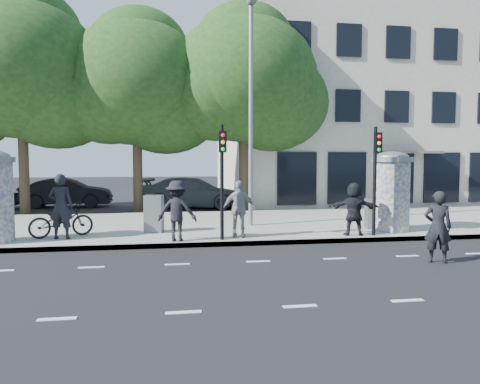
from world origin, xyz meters
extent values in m
plane|color=black|center=(0.00, 0.00, 0.00)|extent=(120.00, 120.00, 0.00)
cube|color=gray|center=(0.00, 7.50, 0.07)|extent=(40.00, 8.00, 0.15)
cube|color=slate|center=(0.00, 3.55, 0.07)|extent=(40.00, 0.10, 0.16)
cube|color=silver|center=(0.00, -2.20, 0.00)|extent=(32.00, 0.12, 0.01)
cube|color=silver|center=(0.00, 1.40, 0.00)|extent=(32.00, 0.12, 0.01)
cylinder|color=beige|center=(5.20, 4.70, 1.30)|extent=(1.20, 1.20, 2.30)
cylinder|color=slate|center=(5.20, 4.70, 2.53)|extent=(1.36, 1.36, 0.16)
ellipsoid|color=slate|center=(5.20, 4.70, 2.61)|extent=(1.10, 1.10, 0.38)
cylinder|color=black|center=(-0.60, 3.85, 1.85)|extent=(0.11, 0.11, 3.40)
cube|color=black|center=(-0.60, 3.67, 3.05)|extent=(0.22, 0.14, 0.62)
cylinder|color=black|center=(4.20, 3.85, 1.85)|extent=(0.11, 0.11, 3.40)
cube|color=black|center=(4.20, 3.67, 3.05)|extent=(0.22, 0.14, 0.62)
cylinder|color=slate|center=(0.80, 6.70, 4.15)|extent=(0.16, 0.16, 8.00)
cylinder|color=#38281C|center=(-8.50, 12.50, 2.36)|extent=(0.44, 0.44, 4.73)
ellipsoid|color=#143814|center=(-8.50, 12.50, 6.51)|extent=(7.20, 7.20, 6.12)
cylinder|color=#38281C|center=(-3.50, 12.70, 2.21)|extent=(0.44, 0.44, 4.41)
ellipsoid|color=#143814|center=(-3.50, 12.70, 6.08)|extent=(6.80, 6.80, 5.78)
cylinder|color=#38281C|center=(1.50, 12.30, 2.29)|extent=(0.44, 0.44, 4.59)
ellipsoid|color=#143814|center=(1.50, 12.30, 6.32)|extent=(7.00, 7.00, 5.95)
cube|color=#ABA48F|center=(12.00, 20.00, 6.00)|extent=(20.00, 15.00, 12.00)
cube|color=black|center=(12.00, 12.45, 1.60)|extent=(18.00, 0.10, 2.60)
cube|color=#59544C|center=(10.00, 12.10, 2.90)|extent=(3.20, 0.90, 0.12)
cube|color=#194C8C|center=(2.50, 12.45, 3.20)|extent=(1.60, 0.06, 0.30)
imported|color=black|center=(-5.35, 4.77, 1.13)|extent=(0.77, 0.56, 1.96)
imported|color=black|center=(-1.92, 3.85, 1.04)|extent=(1.25, 0.88, 1.77)
imported|color=gray|center=(-0.03, 4.18, 1.02)|extent=(1.12, 0.79, 1.74)
imported|color=black|center=(3.60, 3.99, 0.99)|extent=(1.65, 0.94, 1.68)
imported|color=black|center=(4.33, 0.58, 0.89)|extent=(0.77, 0.66, 1.77)
imported|color=black|center=(-5.42, 5.14, 0.65)|extent=(1.40, 2.02, 1.01)
cube|color=slate|center=(-2.63, 5.62, 0.76)|extent=(0.67, 0.55, 1.22)
cube|color=#5D5E61|center=(4.82, 5.20, 0.68)|extent=(0.52, 0.39, 1.05)
imported|color=black|center=(-7.41, 16.18, 0.76)|extent=(1.68, 4.65, 1.53)
imported|color=slate|center=(-0.78, 14.65, 0.79)|extent=(3.68, 5.86, 1.58)
camera|label=1|loc=(-2.30, -9.84, 2.54)|focal=35.00mm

